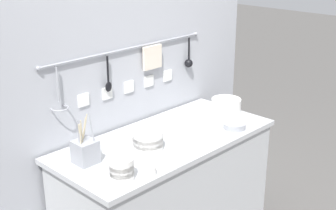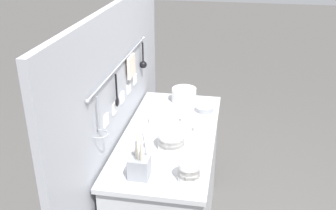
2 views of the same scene
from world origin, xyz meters
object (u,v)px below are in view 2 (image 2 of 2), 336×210
object	(u,v)px
cup_front_right	(197,128)
cutlery_caddy	(140,167)
plate_stack	(184,95)
cup_beside_plates	(148,144)
bowl_stack_nested_right	(189,171)
cup_front_left	(184,119)
bowl_stack_wide_centre	(171,140)
steel_mixing_bowl	(204,109)
cup_edge_near	(152,119)
cup_edge_far	(203,164)

from	to	relation	value
cup_front_right	cutlery_caddy	bearing A→B (deg)	155.97
plate_stack	cup_beside_plates	xyz separation A→B (m)	(-0.73, 0.12, -0.03)
bowl_stack_nested_right	cup_front_left	size ratio (longest dim) A/B	2.32
bowl_stack_wide_centre	plate_stack	bearing A→B (deg)	1.34
bowl_stack_nested_right	steel_mixing_bowl	distance (m)	0.89
cutlery_caddy	cup_edge_near	bearing A→B (deg)	5.98
bowl_stack_wide_centre	cup_front_right	size ratio (longest dim) A/B	3.18
cup_beside_plates	cup_front_left	world-z (taller)	same
cup_beside_plates	cup_edge_far	xyz separation A→B (m)	(-0.17, -0.36, 0.00)
bowl_stack_nested_right	cup_front_left	world-z (taller)	bowl_stack_nested_right
bowl_stack_nested_right	steel_mixing_bowl	bearing A→B (deg)	-0.26
steel_mixing_bowl	cup_edge_near	xyz separation A→B (m)	(-0.25, 0.34, 0.01)
cup_front_right	bowl_stack_wide_centre	bearing A→B (deg)	150.54
bowl_stack_nested_right	steel_mixing_bowl	size ratio (longest dim) A/B	0.86
cup_edge_near	plate_stack	bearing A→B (deg)	-23.65
cup_edge_near	cup_front_left	world-z (taller)	same
bowl_stack_wide_centre	cutlery_caddy	bearing A→B (deg)	160.27
bowl_stack_nested_right	cup_front_left	bearing A→B (deg)	9.87
plate_stack	cup_beside_plates	world-z (taller)	plate_stack
bowl_stack_nested_right	cup_edge_far	world-z (taller)	bowl_stack_nested_right
bowl_stack_wide_centre	cup_front_left	xyz separation A→B (m)	(0.37, -0.03, -0.03)
cup_front_right	cup_edge_near	bearing A→B (deg)	76.24
plate_stack	steel_mixing_bowl	world-z (taller)	plate_stack
cutlery_caddy	plate_stack	bearing A→B (deg)	-5.59
cup_beside_plates	cup_front_left	size ratio (longest dim) A/B	1.00
steel_mixing_bowl	cup_edge_near	world-z (taller)	cup_edge_near
cup_edge_far	cup_edge_near	bearing A→B (deg)	38.48
steel_mixing_bowl	cutlery_caddy	distance (m)	0.95
cup_front_right	cup_edge_far	bearing A→B (deg)	-169.60
cutlery_caddy	cup_edge_near	distance (m)	0.66
bowl_stack_wide_centre	cup_front_left	bearing A→B (deg)	-4.92
cup_front_right	cup_front_left	xyz separation A→B (m)	(0.13, 0.11, 0.00)
bowl_stack_wide_centre	cup_edge_near	xyz separation A→B (m)	(0.32, 0.19, -0.03)
cup_beside_plates	cup_edge_far	bearing A→B (deg)	-115.26
bowl_stack_wide_centre	cup_edge_near	distance (m)	0.37
bowl_stack_nested_right	cup_beside_plates	bearing A→B (deg)	44.15
cup_beside_plates	cup_edge_far	world-z (taller)	same
cup_front_right	cup_front_left	bearing A→B (deg)	39.34
cup_beside_plates	cup_front_left	xyz separation A→B (m)	(0.39, -0.17, 0.00)
steel_mixing_bowl	cup_front_right	bearing A→B (deg)	176.79
plate_stack	cutlery_caddy	world-z (taller)	cutlery_caddy
cup_edge_near	cup_front_left	distance (m)	0.22
bowl_stack_wide_centre	cup_front_right	distance (m)	0.28
steel_mixing_bowl	cup_edge_near	bearing A→B (deg)	126.44
plate_stack	cup_front_left	size ratio (longest dim) A/B	3.71
plate_stack	steel_mixing_bowl	xyz separation A→B (m)	(-0.14, -0.17, -0.04)
cup_front_left	cup_edge_far	bearing A→B (deg)	-161.71
plate_stack	cup_beside_plates	bearing A→B (deg)	170.34
cup_edge_near	cutlery_caddy	bearing A→B (deg)	-174.02
bowl_stack_wide_centre	steel_mixing_bowl	size ratio (longest dim) A/B	1.18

